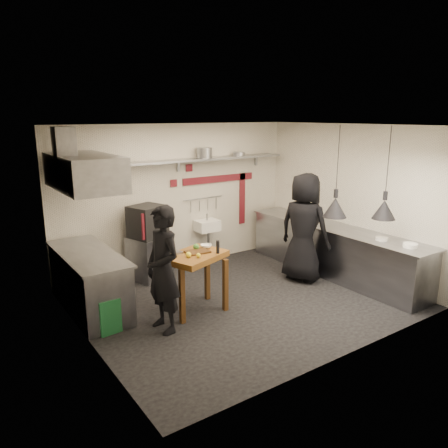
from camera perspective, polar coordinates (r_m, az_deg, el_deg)
floor at (r=7.28m, az=2.34°, el=-9.88°), size 5.00×5.00×0.00m
ceiling at (r=6.66m, az=2.59°, el=12.72°), size 5.00×5.00×0.00m
wall_back at (r=8.57m, az=-6.02°, el=3.55°), size 5.00×0.04×2.80m
wall_front at (r=5.37m, az=16.07°, el=-3.35°), size 5.00×0.04×2.80m
wall_left at (r=5.74m, az=-17.95°, el=-2.37°), size 0.04×4.20×2.80m
wall_right at (r=8.54m, az=16.01°, el=3.04°), size 0.04×4.20×2.80m
red_band_horiz at (r=8.99m, az=-0.66°, el=5.93°), size 1.70×0.02×0.14m
red_band_vert at (r=9.41m, az=2.39°, el=3.33°), size 0.14×0.02×1.10m
red_tile_a at (r=8.59m, az=-4.57°, el=7.32°), size 0.14×0.02×0.14m
red_tile_b at (r=8.46m, az=-6.60°, el=5.32°), size 0.14×0.02×0.14m
back_shelf at (r=8.31m, az=-5.55°, el=8.25°), size 4.60×0.34×0.04m
shelf_bracket_left at (r=7.73m, az=-18.55°, el=6.41°), size 0.04×0.06×0.24m
shelf_bracket_mid at (r=8.45m, az=-6.03°, el=7.65°), size 0.04×0.06×0.24m
shelf_bracket_right at (r=9.50m, az=4.18°, el=8.40°), size 0.04×0.06×0.24m
pan_far_left at (r=7.67m, az=-15.97°, el=7.78°), size 0.36×0.36×0.09m
pan_mid_left at (r=7.77m, az=-13.95°, el=7.90°), size 0.25×0.25×0.07m
stock_pot at (r=8.56m, az=-2.57°, el=9.27°), size 0.30×0.30×0.20m
pan_right at (r=9.03m, az=1.97°, el=9.15°), size 0.32×0.32×0.08m
oven_stand at (r=8.19m, az=-9.68°, el=-4.31°), size 0.81×0.77×0.80m
combi_oven at (r=7.97m, az=-9.96°, el=0.32°), size 0.71×0.68×0.58m
oven_door at (r=7.77m, az=-9.21°, el=-0.00°), size 0.52×0.20×0.46m
oven_glass at (r=7.76m, az=-8.94°, el=0.00°), size 0.35×0.13×0.34m
hand_sink at (r=8.82m, az=-2.22°, el=-0.20°), size 0.46×0.34×0.22m
sink_tap at (r=8.78m, az=-2.23°, el=0.94°), size 0.03×0.03×0.14m
sink_drain at (r=8.91m, az=-2.06°, el=-3.00°), size 0.06×0.06×0.66m
utensil_rail at (r=8.82m, az=-2.74°, el=3.38°), size 0.90×0.02×0.02m
counter_right at (r=8.51m, az=14.06°, el=-3.47°), size 0.70×3.80×0.90m
counter_right_top at (r=8.39m, az=14.25°, el=-0.44°), size 0.76×3.90×0.03m
plate_stack at (r=7.46m, az=23.15°, el=-2.59°), size 0.28×0.28×0.07m
small_bowl_right at (r=7.71m, az=19.88°, el=-1.82°), size 0.23×0.23×0.05m
counter_left at (r=7.09m, az=-17.15°, el=-7.29°), size 0.70×1.90×0.90m
counter_left_top at (r=6.94m, az=-17.43°, el=-3.70°), size 0.76×2.00×0.03m
extractor_hood at (r=6.69m, az=-17.80°, el=6.49°), size 0.78×1.60×0.50m
hood_duct at (r=6.59m, az=-20.16°, el=9.70°), size 0.28×0.28×0.50m
green_bin at (r=6.43m, az=-15.08°, el=-11.32°), size 0.33×0.33×0.50m
prep_table at (r=6.76m, az=-3.75°, el=-7.61°), size 1.08×0.92×0.92m
cutting_board at (r=6.66m, az=-3.49°, el=-3.64°), size 0.37×0.27×0.02m
pepper_mill at (r=6.59m, az=-0.81°, el=-3.01°), size 0.06×0.06×0.20m
lemon_a at (r=6.44m, az=-4.66°, el=-4.03°), size 0.08×0.08×0.08m
lemon_b at (r=6.41m, az=-3.36°, el=-4.10°), size 0.08×0.08×0.07m
veg_ball at (r=6.78m, az=-3.67°, el=-2.97°), size 0.10×0.10×0.10m
steel_tray at (r=6.62m, az=-6.29°, el=-3.79°), size 0.20×0.15×0.03m
bowl at (r=6.87m, az=-2.35°, el=-2.92°), size 0.19×0.19×0.06m
heat_lamp_near at (r=7.24m, az=14.57°, el=6.56°), size 0.40×0.40×1.47m
heat_lamp_far at (r=7.32m, az=20.56°, el=6.22°), size 0.46×0.46×1.47m
chef_left at (r=6.07m, az=-7.96°, el=-5.93°), size 0.48×0.69×1.79m
chef_right at (r=7.97m, az=10.42°, el=-0.45°), size 0.87×1.10×1.97m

